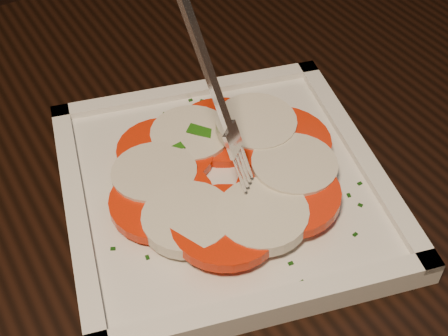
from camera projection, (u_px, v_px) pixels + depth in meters
The scene contains 4 objects.
table at pixel (266, 282), 0.55m from camera, with size 1.29×0.95×0.75m.
plate at pixel (224, 188), 0.49m from camera, with size 0.24×0.24×0.01m, color silver.
caprese_salad at pixel (224, 172), 0.47m from camera, with size 0.21×0.20×0.03m.
fork at pixel (205, 86), 0.40m from camera, with size 0.02×0.05×0.16m, color white, non-canonical shape.
Camera 1 is at (-0.47, -0.03, 1.12)m, focal length 50.00 mm.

